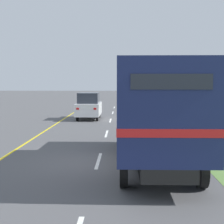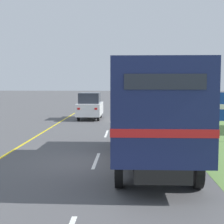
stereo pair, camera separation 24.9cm
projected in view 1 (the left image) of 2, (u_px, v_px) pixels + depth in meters
The scene contains 10 objects.
ground_plane at pixel (98, 163), 12.31m from camera, with size 200.00×200.00×0.00m, color #515154.
edge_line_yellow at pixel (43, 132), 19.76m from camera, with size 0.12×48.91×0.01m, color yellow.
centre_dash_near at pixel (99, 160), 12.67m from camera, with size 0.12×2.60×0.01m, color white.
centre_dash_mid_a at pixel (107, 134), 19.24m from camera, with size 0.12×2.60×0.01m, color white.
centre_dash_mid_b at pixel (110, 120), 25.82m from camera, with size 0.12×2.60×0.01m, color white.
centre_dash_far at pixel (113, 113), 32.39m from camera, with size 0.12×2.60×0.01m, color white.
centre_dash_farthest at pixel (114, 107), 38.96m from camera, with size 0.12×2.60×0.01m, color white.
horse_trailer_truck at pixel (155, 109), 11.81m from camera, with size 2.51×8.52×3.50m.
lead_car_white at pixel (89, 106), 26.66m from camera, with size 1.80×3.89×2.06m.
highway_sign at pixel (221, 107), 16.56m from camera, with size 1.99×0.09×2.74m.
Camera 1 is at (0.86, -12.08, 2.90)m, focal length 55.00 mm.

